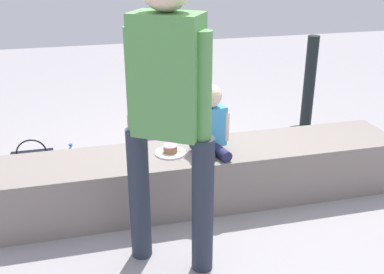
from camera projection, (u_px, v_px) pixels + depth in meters
The scene contains 12 objects.
ground_plane at pixel (206, 199), 3.47m from camera, with size 12.00×12.00×0.00m, color gray.
concrete_ledge at pixel (206, 175), 3.39m from camera, with size 2.90×0.52×0.41m, color gray.
child_seated at pixel (210, 123), 3.22m from camera, with size 0.28×0.34×0.48m.
adult_standing at pixel (168, 96), 2.40m from camera, with size 0.45×0.37×1.73m.
cake_plate at pixel (170, 151), 3.25m from camera, with size 0.22×0.22×0.07m.
gift_bag at pixel (142, 132), 4.26m from camera, with size 0.26×0.09×0.39m.
railing_post at pixel (307, 101), 4.48m from camera, with size 0.36×0.36×0.99m.
water_bottle_near_gift at pixel (72, 156), 3.94m from camera, with size 0.07×0.07×0.21m.
water_bottle_far_side at pixel (149, 127), 4.58m from camera, with size 0.07×0.07×0.20m.
party_cup_red at pixel (100, 156), 4.05m from camera, with size 0.08×0.08×0.10m, color red.
cake_box_white at pixel (179, 130), 4.58m from camera, with size 0.29×0.28×0.13m, color white.
handbag_black_leather at pixel (33, 165), 3.73m from camera, with size 0.33×0.15×0.35m.
Camera 1 is at (-0.85, -2.90, 1.78)m, focal length 43.14 mm.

